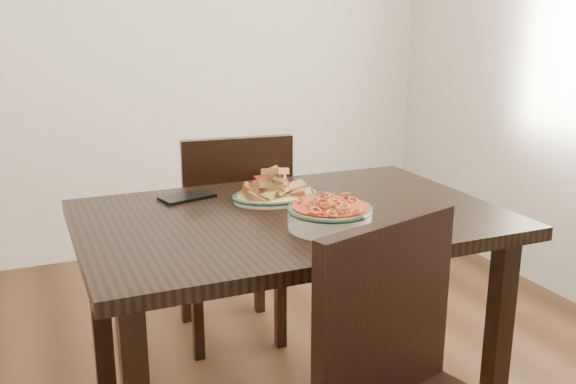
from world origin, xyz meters
name	(u,v)px	position (x,y,z in m)	size (l,w,h in m)	color
wall_back	(131,20)	(0.00, 1.75, 1.30)	(3.50, 0.10, 2.60)	beige
dining_table	(291,242)	(0.12, -0.11, 0.66)	(1.25, 0.83, 0.75)	black
chair_far	(233,229)	(0.14, 0.52, 0.50)	(0.46, 0.46, 0.89)	black
fish_plate	(275,187)	(0.13, 0.04, 0.79)	(0.27, 0.22, 0.11)	beige
noodle_bowl	(330,213)	(0.16, -0.29, 0.79)	(0.24, 0.24, 0.08)	beige
smartphone	(187,197)	(-0.13, 0.17, 0.76)	(0.17, 0.09, 0.01)	black
napkin	(271,179)	(0.21, 0.27, 0.76)	(0.11, 0.09, 0.01)	maroon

